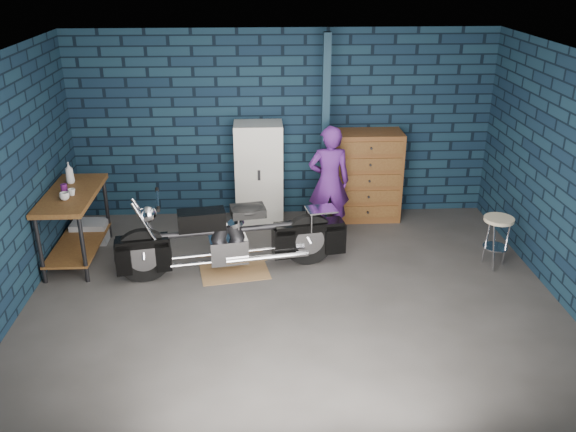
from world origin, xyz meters
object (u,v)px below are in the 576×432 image
motorcycle (233,232)px  tool_chest (366,176)px  workbench (76,226)px  storage_bin (90,232)px  person (329,182)px  shop_stool (496,242)px  locker (259,173)px

motorcycle → tool_chest: tool_chest is taller
workbench → storage_bin: size_ratio=3.00×
person → shop_stool: bearing=150.0°
shop_stool → storage_bin: bearing=169.4°
person → storage_bin: size_ratio=3.33×
workbench → shop_stool: workbench is taller
locker → tool_chest: bearing=0.0°
storage_bin → locker: bearing=15.5°
workbench → tool_chest: tool_chest is taller
workbench → person: bearing=10.1°
person → shop_stool: size_ratio=2.35×
workbench → locker: size_ratio=0.96×
locker → tool_chest: locker is taller
shop_stool → person: bearing=151.9°
storage_bin → locker: 2.46m
motorcycle → shop_stool: 3.25m
person → motorcycle: bearing=36.8°
locker → motorcycle: bearing=-101.8°
person → tool_chest: 0.83m
person → locker: 1.10m
workbench → motorcycle: (2.00, -0.44, 0.07)m
workbench → storage_bin: (0.02, 0.50, -0.31)m
motorcycle → locker: (0.33, 1.58, 0.20)m
motorcycle → storage_bin: size_ratio=5.11×
storage_bin → locker: (2.30, 0.64, 0.58)m
workbench → storage_bin: 0.59m
storage_bin → shop_stool: bearing=-10.6°
motorcycle → tool_chest: 2.46m
person → locker: size_ratio=1.07×
motorcycle → person: 1.65m
person → storage_bin: 3.31m
workbench → motorcycle: bearing=-12.4°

